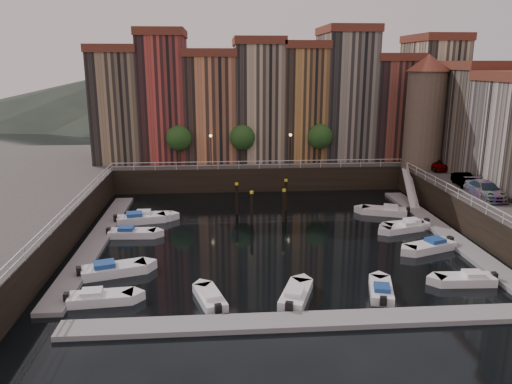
{
  "coord_description": "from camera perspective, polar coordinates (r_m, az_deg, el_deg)",
  "views": [
    {
      "loc": [
        -5.11,
        -44.69,
        15.73
      ],
      "look_at": [
        -1.36,
        4.0,
        3.1
      ],
      "focal_mm": 35.0,
      "sensor_mm": 36.0,
      "label": 1
    }
  ],
  "objects": [
    {
      "name": "car_b",
      "position": [
        57.16,
        22.69,
        1.19
      ],
      "size": [
        1.79,
        4.18,
        1.34
      ],
      "primitive_type": "imported",
      "rotation": [
        0.0,
        0.0,
        -0.09
      ],
      "color": "gray",
      "rests_on": "quay_right"
    },
    {
      "name": "corner_tower",
      "position": [
        64.53,
        18.74,
        8.83
      ],
      "size": [
        5.2,
        5.2,
        13.8
      ],
      "color": "#6B5B4C",
      "rests_on": "quay_right"
    },
    {
      "name": "boat_near_1",
      "position": [
        34.63,
        -5.26,
        -11.99
      ],
      "size": [
        2.5,
        4.19,
        0.94
      ],
      "rotation": [
        0.0,
        0.0,
        1.86
      ],
      "color": "white",
      "rests_on": "ground"
    },
    {
      "name": "ground",
      "position": [
        47.65,
        2.01,
        -4.78
      ],
      "size": [
        200.0,
        200.0,
        0.0
      ],
      "primitive_type": "plane",
      "color": "black",
      "rests_on": "ground"
    },
    {
      "name": "boat_right_4",
      "position": [
        55.24,
        14.59,
        -2.11
      ],
      "size": [
        5.04,
        3.25,
        1.14
      ],
      "rotation": [
        0.0,
        0.0,
        2.8
      ],
      "color": "white",
      "rests_on": "ground"
    },
    {
      "name": "boat_right_0",
      "position": [
        40.25,
        22.91,
        -9.18
      ],
      "size": [
        4.48,
        1.78,
        1.02
      ],
      "rotation": [
        0.0,
        0.0,
        3.1
      ],
      "color": "white",
      "rests_on": "ground"
    },
    {
      "name": "gangway",
      "position": [
        60.62,
        17.22,
        0.67
      ],
      "size": [
        2.78,
        8.32,
        3.73
      ],
      "color": "white",
      "rests_on": "ground"
    },
    {
      "name": "boat_right_1",
      "position": [
        45.94,
        19.31,
        -5.88
      ],
      "size": [
        4.92,
        3.23,
        1.11
      ],
      "rotation": [
        0.0,
        0.0,
        3.5
      ],
      "color": "white",
      "rests_on": "ground"
    },
    {
      "name": "railings",
      "position": [
        51.24,
        1.44,
        1.03
      ],
      "size": [
        36.08,
        34.04,
        0.52
      ],
      "color": "white",
      "rests_on": "ground"
    },
    {
      "name": "dock_right",
      "position": [
        51.04,
        20.58,
        -4.2
      ],
      "size": [
        2.0,
        28.0,
        0.35
      ],
      "primitive_type": "cube",
      "color": "gray",
      "rests_on": "ground"
    },
    {
      "name": "boat_left_1",
      "position": [
        40.2,
        -16.13,
        -8.52
      ],
      "size": [
        5.24,
        3.19,
        1.18
      ],
      "rotation": [
        0.0,
        0.0,
        0.3
      ],
      "color": "white",
      "rests_on": "ground"
    },
    {
      "name": "promenade_trees",
      "position": [
        63.66,
        -0.96,
        6.24
      ],
      "size": [
        21.2,
        3.2,
        5.2
      ],
      "color": "black",
      "rests_on": "quay_far"
    },
    {
      "name": "car_c",
      "position": [
        52.88,
        24.73,
        0.12
      ],
      "size": [
        2.3,
        5.55,
        1.6
      ],
      "primitive_type": "imported",
      "rotation": [
        0.0,
        0.0,
        -0.01
      ],
      "color": "gray",
      "rests_on": "quay_right"
    },
    {
      "name": "boat_left_3",
      "position": [
        52.17,
        -13.14,
        -2.98
      ],
      "size": [
        5.26,
        2.84,
        1.18
      ],
      "rotation": [
        0.0,
        0.0,
        0.21
      ],
      "color": "white",
      "rests_on": "ground"
    },
    {
      "name": "boat_right_2",
      "position": [
        50.28,
        16.51,
        -3.94
      ],
      "size": [
        4.46,
        2.74,
        1.0
      ],
      "rotation": [
        0.0,
        0.0,
        3.45
      ],
      "color": "white",
      "rests_on": "ground"
    },
    {
      "name": "mooring_pilings",
      "position": [
        52.07,
        1.0,
        -1.18
      ],
      "size": [
        5.79,
        5.3,
        3.78
      ],
      "color": "black",
      "rests_on": "ground"
    },
    {
      "name": "dock_near",
      "position": [
        32.16,
        5.47,
        -14.49
      ],
      "size": [
        30.0,
        2.0,
        0.35
      ],
      "primitive_type": "cube",
      "color": "gray",
      "rests_on": "ground"
    },
    {
      "name": "dock_left",
      "position": [
        47.68,
        -17.67,
        -5.25
      ],
      "size": [
        2.0,
        28.0,
        0.35
      ],
      "primitive_type": "cube",
      "color": "gray",
      "rests_on": "ground"
    },
    {
      "name": "boat_left_4",
      "position": [
        52.86,
        -12.19,
        -2.73
      ],
      "size": [
        4.72,
        1.72,
        1.09
      ],
      "rotation": [
        0.0,
        0.0,
        -0.0
      ],
      "color": "white",
      "rests_on": "ground"
    },
    {
      "name": "street_lamps",
      "position": [
        62.8,
        -0.6,
        5.49
      ],
      "size": [
        10.36,
        0.36,
        4.18
      ],
      "color": "black",
      "rests_on": "quay_far"
    },
    {
      "name": "quay_far",
      "position": [
        72.28,
        -0.27,
        3.15
      ],
      "size": [
        80.0,
        20.0,
        3.0
      ],
      "primitive_type": "cube",
      "color": "black",
      "rests_on": "ground"
    },
    {
      "name": "car_a",
      "position": [
        64.68,
        19.56,
        3.02
      ],
      "size": [
        2.72,
        4.86,
        1.56
      ],
      "primitive_type": "imported",
      "rotation": [
        0.0,
        0.0,
        0.2
      ],
      "color": "gray",
      "rests_on": "quay_right"
    },
    {
      "name": "boat_near_2",
      "position": [
        34.92,
        4.56,
        -11.67
      ],
      "size": [
        3.03,
        4.63,
        1.04
      ],
      "rotation": [
        0.0,
        0.0,
        1.22
      ],
      "color": "white",
      "rests_on": "ground"
    },
    {
      "name": "mountains",
      "position": [
        155.03,
        -1.92,
        11.61
      ],
      "size": [
        145.0,
        100.0,
        18.0
      ],
      "color": "#2D382D",
      "rests_on": "ground"
    },
    {
      "name": "boat_near_3",
      "position": [
        36.61,
        14.11,
        -10.84
      ],
      "size": [
        2.46,
        4.32,
        0.97
      ],
      "rotation": [
        0.0,
        0.0,
        1.32
      ],
      "color": "white",
      "rests_on": "ground"
    },
    {
      "name": "boat_right_3",
      "position": [
        51.11,
        16.92,
        -3.66
      ],
      "size": [
        4.66,
        2.38,
        1.04
      ],
      "rotation": [
        0.0,
        0.0,
        3.32
      ],
      "color": "white",
      "rests_on": "ground"
    },
    {
      "name": "boat_left_0",
      "position": [
        36.04,
        -17.47,
        -11.47
      ],
      "size": [
        4.59,
        2.0,
        1.04
      ],
      "rotation": [
        0.0,
        0.0,
        0.09
      ],
      "color": "white",
      "rests_on": "ground"
    },
    {
      "name": "far_terrace",
      "position": [
        68.87,
        2.67,
        10.51
      ],
      "size": [
        48.7,
        10.3,
        17.5
      ],
      "color": "#907B5B",
      "rests_on": "quay_far"
    },
    {
      "name": "boat_left_2",
      "position": [
        48.16,
        -14.06,
        -4.57
      ],
      "size": [
        4.57,
        1.88,
        1.04
      ],
      "rotation": [
        0.0,
        0.0,
        -0.06
      ],
      "color": "white",
      "rests_on": "ground"
    }
  ]
}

